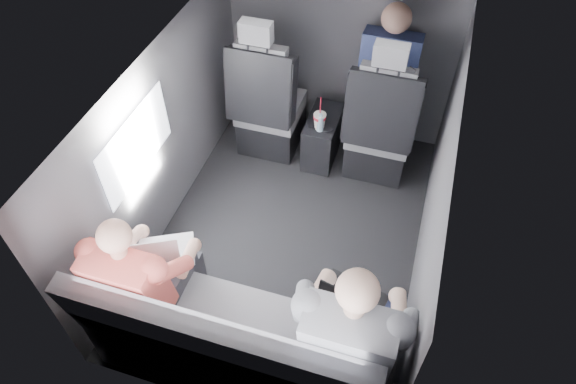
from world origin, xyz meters
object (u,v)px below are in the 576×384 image
(soda_cup, at_px, (320,120))
(passenger_front_right, at_px, (387,73))
(front_seat_right, at_px, (380,132))
(water_bottle, at_px, (320,123))
(front_seat_left, at_px, (268,110))
(laptop_black, at_px, (350,303))
(passenger_rear_right, at_px, (351,330))
(laptop_white, at_px, (161,254))
(center_console, at_px, (323,137))
(passenger_rear_left, at_px, (146,276))
(rear_bench, at_px, (235,344))

(soda_cup, bearing_deg, passenger_front_right, 39.54)
(front_seat_right, distance_m, water_bottle, 0.46)
(front_seat_left, distance_m, soda_cup, 0.46)
(laptop_black, relative_size, passenger_rear_right, 0.31)
(laptop_white, bearing_deg, water_bottle, 71.63)
(center_console, bearing_deg, passenger_front_right, 27.85)
(passenger_front_right, bearing_deg, center_console, -152.15)
(laptop_white, relative_size, passenger_rear_left, 0.35)
(water_bottle, bearing_deg, soda_cup, 115.52)
(laptop_white, bearing_deg, laptop_black, 0.53)
(front_seat_left, bearing_deg, passenger_front_right, 16.65)
(rear_bench, bearing_deg, front_seat_left, 103.31)
(front_seat_right, bearing_deg, passenger_rear_right, -84.95)
(rear_bench, height_order, water_bottle, rear_bench)
(laptop_white, height_order, passenger_rear_right, passenger_rear_right)
(front_seat_left, xyz_separation_m, passenger_front_right, (0.86, 0.26, 0.36))
(soda_cup, distance_m, passenger_front_right, 0.61)
(passenger_rear_left, xyz_separation_m, passenger_rear_right, (1.14, -0.00, 0.04))
(front_seat_right, relative_size, passenger_front_right, 1.44)
(front_seat_left, relative_size, laptop_black, 3.25)
(center_console, xyz_separation_m, water_bottle, (0.01, -0.15, 0.27))
(center_console, bearing_deg, passenger_rear_right, -71.74)
(passenger_rear_right, bearing_deg, passenger_rear_left, 179.93)
(front_seat_right, xyz_separation_m, passenger_front_right, (-0.04, 0.26, 0.36))
(laptop_black, height_order, passenger_rear_left, passenger_rear_left)
(laptop_white, relative_size, passenger_front_right, 0.47)
(soda_cup, bearing_deg, water_bottle, -64.48)
(front_seat_left, distance_m, front_seat_right, 0.90)
(rear_bench, bearing_deg, center_console, 90.00)
(rear_bench, bearing_deg, water_bottle, 89.80)
(water_bottle, xyz_separation_m, passenger_rear_left, (-0.54, -1.70, 0.14))
(center_console, relative_size, rear_bench, 0.30)
(rear_bench, bearing_deg, passenger_rear_left, 169.75)
(center_console, relative_size, laptop_white, 1.15)
(soda_cup, xyz_separation_m, laptop_white, (-0.51, -1.58, 0.16))
(front_seat_left, xyz_separation_m, water_bottle, (0.46, -0.11, 0.07))
(front_seat_left, height_order, passenger_rear_left, front_seat_left)
(front_seat_left, xyz_separation_m, soda_cup, (0.45, -0.09, 0.07))
(passenger_rear_left, bearing_deg, laptop_white, 81.71)
(center_console, xyz_separation_m, laptop_black, (0.57, -1.69, 0.43))
(front_seat_left, height_order, front_seat_right, same)
(center_console, xyz_separation_m, rear_bench, (-0.00, -1.94, 0.11))
(center_console, bearing_deg, laptop_black, -71.47)
(center_console, bearing_deg, rear_bench, -90.00)
(soda_cup, distance_m, laptop_white, 1.66)
(front_seat_right, relative_size, soda_cup, 4.33)
(soda_cup, xyz_separation_m, passenger_rear_right, (0.61, -1.72, 0.17))
(water_bottle, height_order, laptop_white, laptop_white)
(passenger_rear_left, bearing_deg, laptop_black, 7.90)
(front_seat_right, height_order, soda_cup, front_seat_right)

